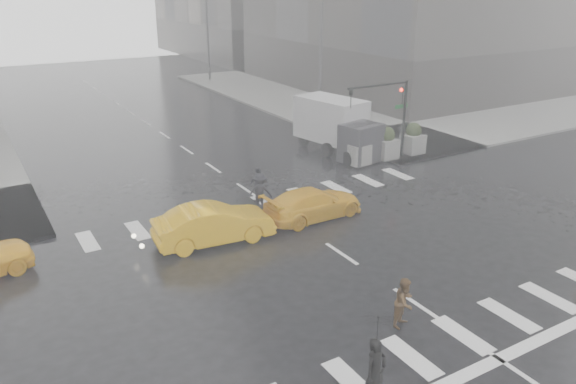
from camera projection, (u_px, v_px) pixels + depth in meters
ground at (342, 254)px, 21.14m from camera, size 120.00×120.00×0.00m
sidewalk_ne at (412, 109)px, 44.49m from camera, size 35.00×35.00×0.15m
road_markings at (342, 254)px, 21.14m from camera, size 18.00×48.00×0.01m
traffic_signal_pole at (391, 105)px, 30.73m from camera, size 4.45×0.42×4.50m
street_lamp_near at (319, 52)px, 39.03m from camera, size 2.15×0.22×9.00m
street_lamp_far at (206, 31)px, 55.10m from camera, size 2.15×0.22×9.00m
planter_west at (358, 149)px, 30.72m from camera, size 1.10×1.10×1.80m
planter_mid at (386, 144)px, 31.68m from camera, size 1.10×1.10×1.80m
planter_east at (413, 139)px, 32.63m from camera, size 1.10×1.10×1.80m
pedestrian_black at (377, 346)px, 13.23m from camera, size 1.08×1.10×2.43m
pedestrian_brown at (405, 302)px, 16.53m from camera, size 0.92×0.83×1.56m
pedestrian_far_a at (259, 185)px, 25.70m from camera, size 1.04×0.69×1.70m
pedestrian_far_b at (260, 191)px, 24.99m from camera, size 1.22×1.10×1.66m
taxi_mid at (214, 224)px, 21.83m from camera, size 4.79×2.05×1.53m
taxi_rear at (313, 203)px, 24.11m from camera, size 4.10×2.03×1.32m
box_truck at (339, 126)px, 32.78m from camera, size 2.22×5.91×3.14m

